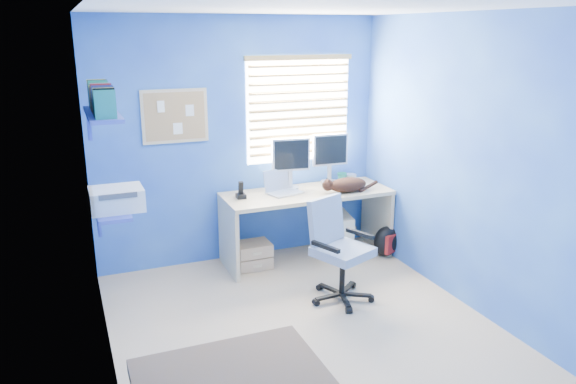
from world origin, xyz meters
name	(u,v)px	position (x,y,z in m)	size (l,w,h in m)	color
floor	(301,323)	(0.00, 0.00, 0.00)	(3.00, 3.20, 0.00)	tan
ceiling	(303,8)	(0.00, 0.00, 2.50)	(3.00, 3.20, 0.00)	white
wall_back	(240,142)	(0.00, 1.60, 1.25)	(3.00, 0.01, 2.50)	#2040B2
wall_front	(425,251)	(0.00, -1.60, 1.25)	(3.00, 0.01, 2.50)	#2040B2
wall_left	(98,200)	(-1.50, 0.00, 1.25)	(0.01, 3.20, 2.50)	#2040B2
wall_right	(460,162)	(1.50, 0.00, 1.25)	(0.01, 3.20, 2.50)	#2040B2
desk	(307,226)	(0.61, 1.26, 0.37)	(1.75, 0.65, 0.74)	tan
laptop	(284,183)	(0.37, 1.29, 0.85)	(0.33, 0.26, 0.22)	silver
monitor_left	(290,164)	(0.49, 1.43, 1.01)	(0.40, 0.12, 0.54)	silver
monitor_right	(329,158)	(0.98, 1.50, 1.01)	(0.40, 0.12, 0.54)	silver
phone	(241,190)	(-0.09, 1.30, 0.82)	(0.09, 0.11, 0.17)	black
mug	(342,177)	(1.13, 1.47, 0.79)	(0.10, 0.09, 0.10)	#157260
cd_spindle	(350,177)	(1.25, 1.50, 0.78)	(0.13, 0.13, 0.07)	silver
cat	(348,185)	(1.00, 1.10, 0.81)	(0.42, 0.22, 0.15)	black
tower_pc	(340,234)	(1.00, 1.25, 0.23)	(0.19, 0.44, 0.45)	beige
drawer_boxes	(253,255)	(0.01, 1.25, 0.14)	(0.35, 0.28, 0.27)	tan
yellow_book	(336,251)	(0.86, 1.05, 0.12)	(0.03, 0.17, 0.24)	yellow
backpack	(386,241)	(1.43, 0.99, 0.17)	(0.29, 0.22, 0.33)	black
office_chair	(338,263)	(0.50, 0.31, 0.34)	(0.69, 0.69, 0.92)	black
window_blinds	(299,109)	(0.65, 1.57, 1.55)	(1.15, 0.05, 1.10)	white
corkboard	(175,116)	(-0.65, 1.58, 1.55)	(0.64, 0.02, 0.52)	tan
wall_shelves	(108,150)	(-1.35, 0.75, 1.43)	(0.42, 0.90, 1.05)	#3C4AB1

